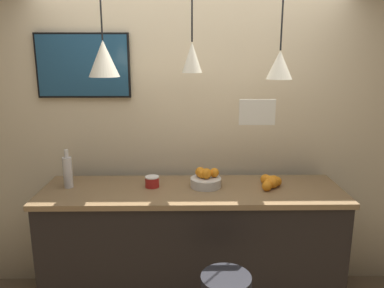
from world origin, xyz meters
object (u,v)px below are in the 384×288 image
at_px(juice_bottle, 68,172).
at_px(mounted_tv, 83,66).
at_px(spread_jar, 152,182).
at_px(fruit_bowl, 206,179).

bearing_deg(juice_bottle, mounted_tv, 76.41).
height_order(juice_bottle, spread_jar, juice_bottle).
relative_size(juice_bottle, mounted_tv, 0.40).
bearing_deg(juice_bottle, fruit_bowl, 0.08).
bearing_deg(fruit_bowl, juice_bottle, -179.92).
xyz_separation_m(spread_jar, mounted_tv, (-0.56, 0.33, 0.86)).
bearing_deg(juice_bottle, spread_jar, 0.00).
distance_m(fruit_bowl, spread_jar, 0.41).
bearing_deg(spread_jar, fruit_bowl, 0.20).
relative_size(fruit_bowl, mounted_tv, 0.32).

